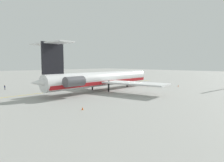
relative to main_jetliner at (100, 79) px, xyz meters
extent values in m
plane|color=#9E9E99|center=(-4.36, -13.98, -3.76)|extent=(372.20, 372.20, 0.00)
cylinder|color=white|center=(-1.32, -0.11, -0.06)|extent=(41.81, 8.00, 4.44)
cone|color=white|center=(-22.04, -1.91, -0.06)|extent=(4.97, 4.64, 4.26)
cone|color=white|center=(19.39, 1.68, 0.34)|extent=(6.77, 4.31, 3.77)
cube|color=#B2191E|center=(-1.32, -0.11, -1.06)|extent=(40.90, 8.01, 0.98)
cube|color=white|center=(-1.26, -11.61, -0.83)|extent=(7.27, 18.61, 0.44)
cube|color=white|center=(-3.23, 11.22, -0.83)|extent=(10.31, 19.46, 0.44)
cylinder|color=#515156|center=(13.26, -2.44, 0.27)|extent=(5.75, 3.04, 2.57)
cube|color=white|center=(13.19, -1.67, 0.27)|extent=(3.44, 1.70, 0.53)
cylinder|color=#515156|center=(12.64, 4.68, 0.27)|extent=(5.75, 3.04, 2.57)
cube|color=white|center=(12.71, 3.91, 0.27)|extent=(3.44, 1.70, 0.53)
cube|color=black|center=(16.63, 1.44, 6.09)|extent=(6.02, 0.96, 7.86)
cube|color=white|center=(17.40, -2.07, 9.70)|extent=(4.70, 6.80, 0.31)
cube|color=white|center=(16.79, 5.02, 9.70)|extent=(4.70, 6.80, 0.31)
cylinder|color=black|center=(-13.98, -1.21, -2.07)|extent=(0.49, 0.49, 3.36)
cylinder|color=black|center=(0.36, -3.53, -2.07)|extent=(0.49, 0.49, 3.36)
cylinder|color=black|center=(-0.25, 3.54, -2.07)|extent=(0.49, 0.49, 3.36)
cylinder|color=black|center=(-22.16, -21.75, -3.37)|extent=(0.10, 0.10, 0.78)
cylinder|color=black|center=(-22.28, -21.80, -3.37)|extent=(0.10, 0.10, 0.78)
cylinder|color=#262628|center=(-22.22, -21.78, -2.67)|extent=(0.26, 0.26, 0.62)
sphere|color=tan|center=(-22.22, -21.78, -2.24)|extent=(0.24, 0.24, 0.24)
cylinder|color=#262628|center=(-22.06, -21.72, -2.64)|extent=(0.07, 0.07, 0.52)
cylinder|color=#262628|center=(-22.38, -21.84, -2.64)|extent=(0.07, 0.07, 0.52)
cylinder|color=black|center=(20.91, -22.67, -3.36)|extent=(0.10, 0.10, 0.78)
cylinder|color=black|center=(20.99, -22.78, -3.36)|extent=(0.10, 0.10, 0.78)
cylinder|color=#191E4C|center=(20.95, -22.73, -2.67)|extent=(0.26, 0.26, 0.62)
sphere|color=#8C6647|center=(20.95, -22.73, -2.23)|extent=(0.24, 0.24, 0.24)
cylinder|color=#191E4C|center=(20.85, -22.58, -2.63)|extent=(0.07, 0.07, 0.53)
cylinder|color=#191E4C|center=(21.05, -22.87, -2.63)|extent=(0.07, 0.07, 0.53)
cone|color=#EA590F|center=(19.32, 17.31, -3.48)|extent=(0.40, 0.40, 0.55)
cone|color=#EA590F|center=(-27.87, 11.61, -3.48)|extent=(0.40, 0.40, 0.55)
cube|color=gold|center=(-1.32, -9.36, -3.75)|extent=(86.57, 6.71, 0.01)
camera|label=1|loc=(40.69, 47.15, 4.85)|focal=32.10mm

